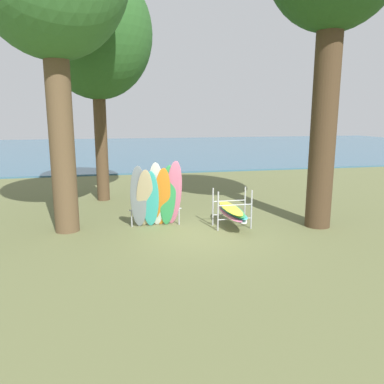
{
  "coord_description": "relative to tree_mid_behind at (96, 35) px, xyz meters",
  "views": [
    {
      "loc": [
        -2.64,
        -10.8,
        3.56
      ],
      "look_at": [
        -0.08,
        1.07,
        1.1
      ],
      "focal_mm": 35.54,
      "sensor_mm": 36.0,
      "label": 1
    }
  ],
  "objects": [
    {
      "name": "tree_mid_behind",
      "position": [
        0.0,
        0.0,
        0.0
      ],
      "size": [
        4.44,
        4.44,
        9.28
      ],
      "color": "#4C3823",
      "rests_on": "ground"
    },
    {
      "name": "lake_water",
      "position": [
        2.99,
        24.8,
        -6.62
      ],
      "size": [
        80.0,
        36.0,
        0.1
      ],
      "primitive_type": "cube",
      "color": "#38607A",
      "rests_on": "ground"
    },
    {
      "name": "board_storage_rack",
      "position": [
        4.11,
        -5.02,
        -6.15
      ],
      "size": [
        1.15,
        2.13,
        1.25
      ],
      "color": "#9EA0A5",
      "rests_on": "ground"
    },
    {
      "name": "ground_plane",
      "position": [
        2.99,
        -5.53,
        -6.67
      ],
      "size": [
        80.0,
        80.0,
        0.0
      ],
      "primitive_type": "plane",
      "color": "#60663D"
    },
    {
      "name": "leaning_board_pile",
      "position": [
        1.72,
        -4.67,
        -5.64
      ],
      "size": [
        1.71,
        0.98,
        2.22
      ],
      "color": "gray",
      "rests_on": "ground"
    }
  ]
}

